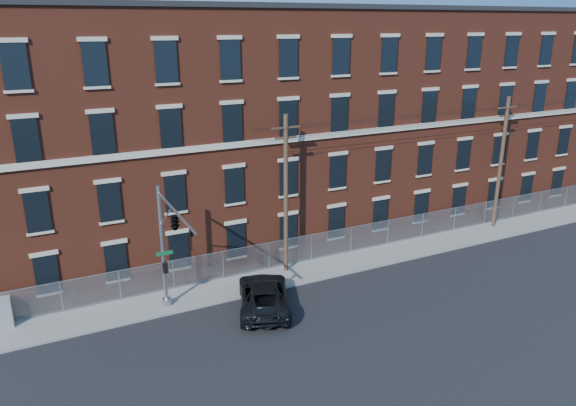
{
  "coord_description": "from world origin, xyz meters",
  "views": [
    {
      "loc": [
        -12.09,
        -23.07,
        15.23
      ],
      "look_at": [
        1.35,
        4.0,
        5.22
      ],
      "focal_mm": 34.16,
      "sensor_mm": 36.0,
      "label": 1
    }
  ],
  "objects": [
    {
      "name": "overhead_wires",
      "position": [
        20.0,
        5.6,
        9.12
      ],
      "size": [
        40.0,
        0.62,
        0.62
      ],
      "color": "black",
      "rests_on": "ground"
    },
    {
      "name": "mill_building",
      "position": [
        12.0,
        13.93,
        8.15
      ],
      "size": [
        55.3,
        14.32,
        16.3
      ],
      "color": "maroon",
      "rests_on": "ground"
    },
    {
      "name": "sidewalk",
      "position": [
        12.0,
        5.0,
        0.06
      ],
      "size": [
        65.0,
        3.0,
        0.12
      ],
      "primitive_type": "cube",
      "color": "gray",
      "rests_on": "ground"
    },
    {
      "name": "ground",
      "position": [
        0.0,
        0.0,
        0.0
      ],
      "size": [
        140.0,
        140.0,
        0.0
      ],
      "primitive_type": "plane",
      "color": "black",
      "rests_on": "ground"
    },
    {
      "name": "utility_pole_near",
      "position": [
        2.0,
        5.6,
        5.34
      ],
      "size": [
        1.8,
        0.28,
        10.0
      ],
      "color": "#4E3627",
      "rests_on": "ground"
    },
    {
      "name": "chain_link_fence",
      "position": [
        12.0,
        6.3,
        1.06
      ],
      "size": [
        59.06,
        0.06,
        1.85
      ],
      "color": "#A5A8AD",
      "rests_on": "ground"
    },
    {
      "name": "pickup_truck",
      "position": [
        -1.17,
        1.97,
        0.81
      ],
      "size": [
        4.59,
        6.39,
        1.62
      ],
      "primitive_type": "imported",
      "rotation": [
        0.0,
        0.0,
        2.77
      ],
      "color": "black",
      "rests_on": "ground"
    },
    {
      "name": "utility_pole_mid",
      "position": [
        20.0,
        5.6,
        5.34
      ],
      "size": [
        1.8,
        0.28,
        10.0
      ],
      "color": "#4E3627",
      "rests_on": "ground"
    },
    {
      "name": "traffic_signal_mast",
      "position": [
        -6.0,
        2.18,
        5.39
      ],
      "size": [
        0.9,
        6.75,
        7.0
      ],
      "color": "#9EA0A5",
      "rests_on": "ground"
    }
  ]
}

